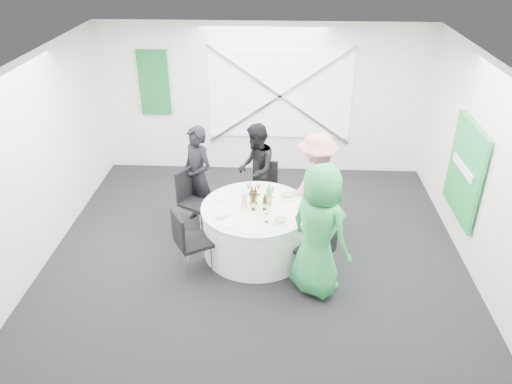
{
  "coord_description": "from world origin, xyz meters",
  "views": [
    {
      "loc": [
        0.3,
        -5.85,
        4.35
      ],
      "look_at": [
        0.0,
        0.2,
        1.0
      ],
      "focal_mm": 35.0,
      "sensor_mm": 36.0,
      "label": 1
    }
  ],
  "objects_px": {
    "chair_back_left": "(193,195)",
    "chair_back_right": "(324,207)",
    "banquet_table": "(256,229)",
    "person_woman_pink": "(316,184)",
    "chair_front_left": "(187,238)",
    "clear_water_bottle": "(244,200)",
    "person_man_back": "(256,169)",
    "person_woman_green": "(319,231)",
    "green_water_bottle": "(269,197)",
    "person_man_back_left": "(198,176)",
    "chair_front_right": "(320,247)",
    "chair_back": "(264,186)"
  },
  "relations": [
    {
      "from": "person_man_back_left",
      "to": "person_woman_pink",
      "type": "distance_m",
      "value": 1.84
    },
    {
      "from": "chair_front_right",
      "to": "chair_front_left",
      "type": "xyz_separation_m",
      "value": [
        -1.78,
        0.08,
        0.02
      ]
    },
    {
      "from": "banquet_table",
      "to": "clear_water_bottle",
      "type": "height_order",
      "value": "clear_water_bottle"
    },
    {
      "from": "chair_back_left",
      "to": "chair_back_right",
      "type": "xyz_separation_m",
      "value": [
        2.02,
        -0.06,
        -0.11
      ]
    },
    {
      "from": "person_woman_pink",
      "to": "green_water_bottle",
      "type": "distance_m",
      "value": 0.88
    },
    {
      "from": "person_woman_pink",
      "to": "green_water_bottle",
      "type": "height_order",
      "value": "person_woman_pink"
    },
    {
      "from": "chair_back_right",
      "to": "chair_front_right",
      "type": "xyz_separation_m",
      "value": [
        -0.13,
        -1.15,
        0.06
      ]
    },
    {
      "from": "clear_water_bottle",
      "to": "person_man_back",
      "type": "bearing_deg",
      "value": 84.78
    },
    {
      "from": "chair_back_right",
      "to": "person_woman_green",
      "type": "distance_m",
      "value": 1.41
    },
    {
      "from": "person_woman_green",
      "to": "clear_water_bottle",
      "type": "bearing_deg",
      "value": 6.18
    },
    {
      "from": "banquet_table",
      "to": "chair_front_left",
      "type": "relative_size",
      "value": 1.64
    },
    {
      "from": "chair_back_left",
      "to": "chair_front_left",
      "type": "distance_m",
      "value": 1.13
    },
    {
      "from": "chair_back_left",
      "to": "green_water_bottle",
      "type": "height_order",
      "value": "green_water_bottle"
    },
    {
      "from": "chair_back_left",
      "to": "clear_water_bottle",
      "type": "distance_m",
      "value": 1.08
    },
    {
      "from": "chair_front_right",
      "to": "person_man_back_left",
      "type": "relative_size",
      "value": 0.57
    },
    {
      "from": "chair_back",
      "to": "clear_water_bottle",
      "type": "distance_m",
      "value": 1.13
    },
    {
      "from": "chair_back_right",
      "to": "green_water_bottle",
      "type": "relative_size",
      "value": 2.64
    },
    {
      "from": "person_man_back_left",
      "to": "person_woman_green",
      "type": "distance_m",
      "value": 2.41
    },
    {
      "from": "chair_front_right",
      "to": "chair_front_left",
      "type": "relative_size",
      "value": 0.96
    },
    {
      "from": "chair_front_left",
      "to": "clear_water_bottle",
      "type": "xyz_separation_m",
      "value": [
        0.73,
        0.51,
        0.32
      ]
    },
    {
      "from": "chair_back_right",
      "to": "person_man_back_left",
      "type": "bearing_deg",
      "value": -126.0
    },
    {
      "from": "chair_back_right",
      "to": "person_woman_green",
      "type": "bearing_deg",
      "value": -35.66
    },
    {
      "from": "person_woman_pink",
      "to": "chair_front_left",
      "type": "bearing_deg",
      "value": -1.96
    },
    {
      "from": "chair_back_left",
      "to": "person_woman_pink",
      "type": "relative_size",
      "value": 0.61
    },
    {
      "from": "person_woman_pink",
      "to": "person_woman_green",
      "type": "height_order",
      "value": "person_woman_green"
    },
    {
      "from": "chair_front_left",
      "to": "person_woman_green",
      "type": "xyz_separation_m",
      "value": [
        1.73,
        -0.26,
        0.35
      ]
    },
    {
      "from": "person_woman_pink",
      "to": "clear_water_bottle",
      "type": "bearing_deg",
      "value": -3.52
    },
    {
      "from": "banquet_table",
      "to": "chair_front_left",
      "type": "height_order",
      "value": "chair_front_left"
    },
    {
      "from": "chair_back_right",
      "to": "person_man_back_left",
      "type": "distance_m",
      "value": 2.01
    },
    {
      "from": "clear_water_bottle",
      "to": "chair_back_right",
      "type": "bearing_deg",
      "value": 25.38
    },
    {
      "from": "green_water_bottle",
      "to": "clear_water_bottle",
      "type": "xyz_separation_m",
      "value": [
        -0.35,
        -0.1,
        -0.01
      ]
    },
    {
      "from": "chair_back_left",
      "to": "chair_front_right",
      "type": "relative_size",
      "value": 1.09
    },
    {
      "from": "person_woman_green",
      "to": "green_water_bottle",
      "type": "relative_size",
      "value": 5.85
    },
    {
      "from": "chair_back_right",
      "to": "person_man_back",
      "type": "distance_m",
      "value": 1.29
    },
    {
      "from": "person_man_back",
      "to": "clear_water_bottle",
      "type": "height_order",
      "value": "person_man_back"
    },
    {
      "from": "person_woman_pink",
      "to": "person_man_back_left",
      "type": "bearing_deg",
      "value": -41.22
    },
    {
      "from": "person_woman_pink",
      "to": "clear_water_bottle",
      "type": "relative_size",
      "value": 5.49
    },
    {
      "from": "chair_back",
      "to": "chair_back_right",
      "type": "height_order",
      "value": "chair_back"
    },
    {
      "from": "chair_front_right",
      "to": "clear_water_bottle",
      "type": "relative_size",
      "value": 3.09
    },
    {
      "from": "person_man_back_left",
      "to": "person_woman_pink",
      "type": "bearing_deg",
      "value": 34.27
    },
    {
      "from": "banquet_table",
      "to": "chair_front_left",
      "type": "distance_m",
      "value": 1.06
    },
    {
      "from": "person_woman_green",
      "to": "chair_front_right",
      "type": "bearing_deg",
      "value": -62.52
    },
    {
      "from": "banquet_table",
      "to": "chair_back_left",
      "type": "height_order",
      "value": "chair_back_left"
    },
    {
      "from": "chair_back_right",
      "to": "chair_front_right",
      "type": "height_order",
      "value": "chair_front_right"
    },
    {
      "from": "chair_back_left",
      "to": "person_woman_green",
      "type": "distance_m",
      "value": 2.32
    },
    {
      "from": "person_man_back",
      "to": "person_woman_pink",
      "type": "height_order",
      "value": "person_woman_pink"
    },
    {
      "from": "chair_back_left",
      "to": "chair_front_left",
      "type": "height_order",
      "value": "chair_back_left"
    },
    {
      "from": "chair_back_left",
      "to": "person_man_back_left",
      "type": "distance_m",
      "value": 0.32
    },
    {
      "from": "banquet_table",
      "to": "green_water_bottle",
      "type": "distance_m",
      "value": 0.54
    },
    {
      "from": "chair_back",
      "to": "person_man_back",
      "type": "relative_size",
      "value": 0.62
    }
  ]
}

